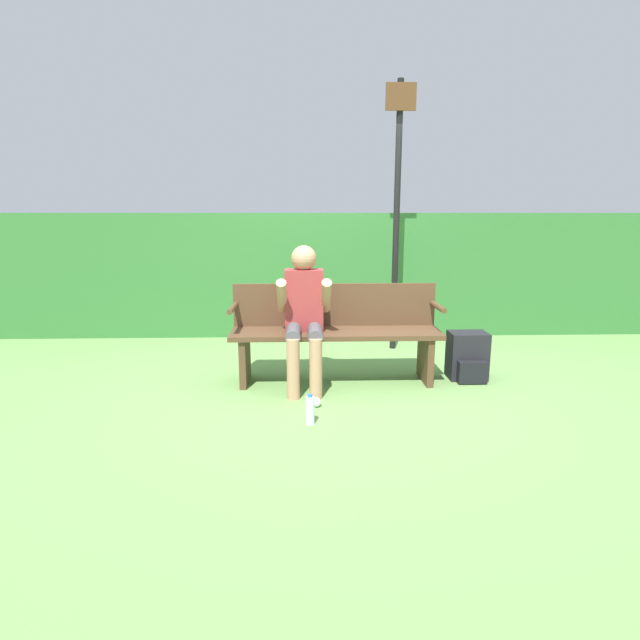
{
  "coord_description": "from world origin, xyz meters",
  "views": [
    {
      "loc": [
        -0.29,
        -4.48,
        1.54
      ],
      "look_at": [
        -0.15,
        -0.1,
        0.62
      ],
      "focal_mm": 28.0,
      "sensor_mm": 36.0,
      "label": 1
    }
  ],
  "objects_px": {
    "person_seated": "(304,309)",
    "signpost": "(397,205)",
    "parked_car": "(441,247)",
    "backpack": "(468,357)",
    "water_bottle": "(310,410)",
    "park_bench": "(335,330)"
  },
  "relations": [
    {
      "from": "backpack",
      "to": "water_bottle",
      "type": "distance_m",
      "value": 1.83
    },
    {
      "from": "person_seated",
      "to": "water_bottle",
      "type": "xyz_separation_m",
      "value": [
        0.04,
        -0.9,
        -0.6
      ]
    },
    {
      "from": "person_seated",
      "to": "signpost",
      "type": "relative_size",
      "value": 0.43
    },
    {
      "from": "person_seated",
      "to": "parked_car",
      "type": "height_order",
      "value": "parked_car"
    },
    {
      "from": "park_bench",
      "to": "parked_car",
      "type": "distance_m",
      "value": 10.59
    },
    {
      "from": "person_seated",
      "to": "parked_car",
      "type": "bearing_deg",
      "value": 68.45
    },
    {
      "from": "person_seated",
      "to": "backpack",
      "type": "height_order",
      "value": "person_seated"
    },
    {
      "from": "park_bench",
      "to": "person_seated",
      "type": "xyz_separation_m",
      "value": [
        -0.29,
        -0.14,
        0.23
      ]
    },
    {
      "from": "park_bench",
      "to": "person_seated",
      "type": "bearing_deg",
      "value": -154.72
    },
    {
      "from": "park_bench",
      "to": "person_seated",
      "type": "distance_m",
      "value": 0.4
    },
    {
      "from": "backpack",
      "to": "parked_car",
      "type": "bearing_deg",
      "value": 76.33
    },
    {
      "from": "water_bottle",
      "to": "signpost",
      "type": "distance_m",
      "value": 2.83
    },
    {
      "from": "person_seated",
      "to": "parked_car",
      "type": "relative_size",
      "value": 0.31
    },
    {
      "from": "person_seated",
      "to": "backpack",
      "type": "xyz_separation_m",
      "value": [
        1.56,
        0.12,
        -0.5
      ]
    },
    {
      "from": "backpack",
      "to": "parked_car",
      "type": "height_order",
      "value": "parked_car"
    },
    {
      "from": "water_bottle",
      "to": "parked_car",
      "type": "distance_m",
      "value": 11.66
    },
    {
      "from": "backpack",
      "to": "water_bottle",
      "type": "height_order",
      "value": "backpack"
    },
    {
      "from": "backpack",
      "to": "water_bottle",
      "type": "relative_size",
      "value": 1.92
    },
    {
      "from": "park_bench",
      "to": "parked_car",
      "type": "bearing_deg",
      "value": 69.64
    },
    {
      "from": "parked_car",
      "to": "backpack",
      "type": "bearing_deg",
      "value": 167.41
    },
    {
      "from": "water_bottle",
      "to": "signpost",
      "type": "bearing_deg",
      "value": 65.04
    },
    {
      "from": "person_seated",
      "to": "water_bottle",
      "type": "distance_m",
      "value": 1.08
    }
  ]
}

